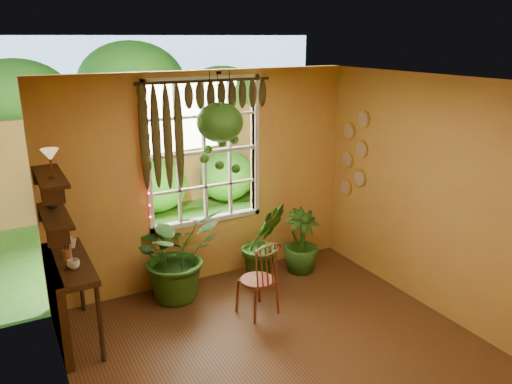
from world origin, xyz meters
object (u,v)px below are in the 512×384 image
windsor_chair (259,290)px  hanging_basket (220,129)px  counter_ledge (61,294)px  potted_plant_left (177,254)px  potted_plant_mid (264,242)px

windsor_chair → hanging_basket: 1.95m
windsor_chair → counter_ledge: bearing=155.2°
windsor_chair → potted_plant_left: (-0.69, 0.82, 0.27)m
windsor_chair → potted_plant_left: size_ratio=0.91×
counter_ledge → potted_plant_left: bearing=13.3°
potted_plant_left → hanging_basket: bearing=9.9°
counter_ledge → windsor_chair: windsor_chair is taller
hanging_basket → potted_plant_left: bearing=-170.1°
counter_ledge → potted_plant_mid: 2.52m
windsor_chair → potted_plant_mid: (0.46, 0.71, 0.23)m
counter_ledge → potted_plant_left: 1.40m
windsor_chair → potted_plant_left: bearing=118.8°
potted_plant_left → counter_ledge: bearing=-166.7°
potted_plant_mid → hanging_basket: hanging_basket is taller
counter_ledge → potted_plant_left: size_ratio=1.04×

